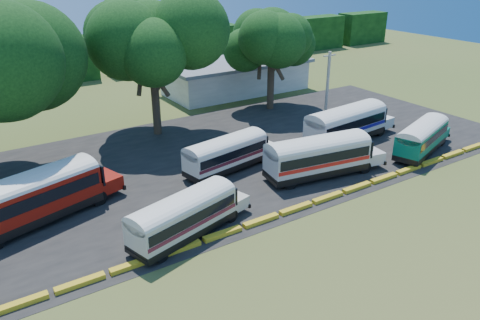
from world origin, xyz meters
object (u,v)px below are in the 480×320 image
bus_red (34,194)px  bus_teal (423,136)px  bus_cream_west (185,214)px  bus_white_red (320,154)px

bus_red → bus_teal: (31.49, -6.24, -0.36)m
bus_cream_west → bus_white_red: 13.26m
bus_red → bus_white_red: 21.09m
bus_cream_west → bus_teal: 24.05m
bus_cream_west → bus_white_red: bearing=-6.0°
bus_cream_west → bus_teal: size_ratio=1.00×
bus_cream_west → bus_teal: bus_teal is taller
bus_red → bus_cream_west: (7.45, -7.02, -0.39)m
bus_white_red → bus_red: bearing=175.5°
bus_red → bus_cream_west: bus_red is taller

